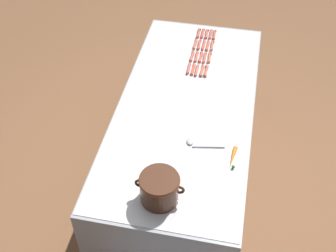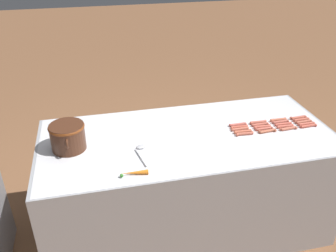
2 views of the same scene
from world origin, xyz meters
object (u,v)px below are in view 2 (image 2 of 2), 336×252
Objects in this scene: hot_dog_1 at (288,128)px; bean_pot at (68,135)px; hot_dog_6 at (264,129)px; hot_dog_12 at (301,120)px; hot_dog_14 at (260,124)px; hot_dog_4 at (306,124)px; hot_dog_10 at (262,127)px; hot_dog_11 at (240,129)px; hot_dog_15 at (239,127)px; hot_dog_16 at (298,118)px; hot_dog_17 at (278,120)px; hot_dog_19 at (238,125)px; hot_dog_0 at (308,126)px; hot_dog_8 at (303,122)px; hot_dog_13 at (280,122)px; serving_spoon at (141,150)px; hot_dog_5 at (285,126)px; carrot at (134,173)px; hot_dog_2 at (267,131)px; hot_dog_7 at (243,131)px; hot_dog_18 at (258,122)px; hot_dog_9 at (283,124)px; hot_dog_3 at (245,134)px.

bean_pot is at bearing 86.24° from hot_dog_1.
hot_dog_6 is 0.36m from hot_dog_12.
hot_dog_4 is at bearing -101.46° from hot_dog_14.
hot_dog_11 is (0.01, 0.18, 0.00)m from hot_dog_10.
hot_dog_16 is (0.04, -0.53, 0.00)m from hot_dog_15.
hot_dog_19 is at bearing 90.32° from hot_dog_17.
hot_dog_0 is 1.00× the size of hot_dog_8.
hot_dog_13 is (0.11, 0.18, 0.00)m from hot_dog_0.
hot_dog_12 is at bearing -83.52° from serving_spoon.
hot_dog_1 is at bearing -170.63° from hot_dog_5.
hot_dog_6 is at bearing -111.85° from hot_dog_15.
hot_dog_10 is at bearing -178.03° from hot_dog_14.
hot_dog_17 is at bearing 77.40° from hot_dog_12.
carrot reaches higher than hot_dog_13.
hot_dog_0 and hot_dog_15 have the same top height.
hot_dog_17 is at bearing 66.80° from hot_dog_8.
hot_dog_2 is 0.19m from hot_dog_7.
hot_dog_15 is 1.00× the size of hot_dog_18.
hot_dog_11 is 0.95m from carrot.
hot_dog_9 is 1.29m from carrot.
hot_dog_0 is at bearing -106.57° from hot_dog_14.
hot_dog_5 and hot_dog_15 have the same top height.
hot_dog_2 is at bearing 123.38° from hot_dog_13.
hot_dog_9 is 0.19m from hot_dog_18.
hot_dog_17 is (0.07, 0.00, 0.00)m from hot_dog_9.
hot_dog_11 is (0.04, 0.18, 0.00)m from hot_dog_6.
hot_dog_18 is at bearing 78.16° from hot_dog_8.
hot_dog_6 is at bearing 178.85° from hot_dog_18.
hot_dog_3 is 0.54m from hot_dog_4.
hot_dog_2 reaches higher than serving_spoon.
hot_dog_4 is at bearing -90.44° from hot_dog_6.
hot_dog_6 is 0.11m from hot_dog_18.
hot_dog_10 is at bearing 79.04° from hot_dog_0.
hot_dog_18 is at bearing -1.15° from hot_dog_6.
hot_dog_12 is at bearing -78.76° from hot_dog_3.
hot_dog_9 is 0.18m from hot_dog_10.
hot_dog_11 is (0.04, 0.36, 0.00)m from hot_dog_5.
carrot is (-0.34, 1.23, 0.00)m from hot_dog_5.
hot_dog_14 is 1.13m from carrot.
hot_dog_3 and hot_dog_12 have the same top height.
bean_pot reaches higher than hot_dog_16.
hot_dog_5 is 1.28m from carrot.
hot_dog_0 is 1.00× the size of hot_dog_1.
serving_spoon is 0.27m from carrot.
hot_dog_0 is 0.36m from hot_dog_6.
hot_dog_3 is at bearing 107.25° from hot_dog_13.
hot_dog_0 is at bearing -100.99° from hot_dog_5.
hot_dog_1 is 1.00× the size of hot_dog_6.
hot_dog_3 and hot_dog_15 have the same top height.
hot_dog_14 is (0.07, -0.18, 0.00)m from hot_dog_7.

